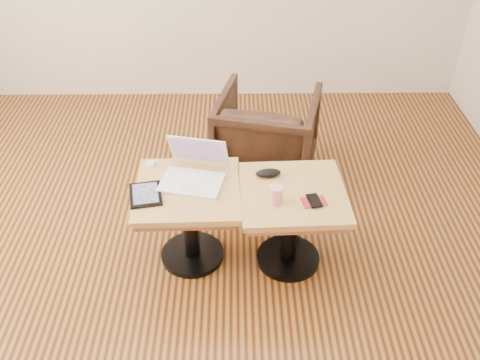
{
  "coord_description": "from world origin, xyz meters",
  "views": [
    {
      "loc": [
        0.27,
        -2.18,
        2.31
      ],
      "look_at": [
        0.29,
        0.14,
        0.57
      ],
      "focal_mm": 40.0,
      "sensor_mm": 36.0,
      "label": 1
    }
  ],
  "objects_px": {
    "side_table_right": "(292,209)",
    "striped_cup": "(276,194)",
    "laptop": "(194,172)",
    "side_table_left": "(189,206)",
    "armchair": "(267,135)"
  },
  "relations": [
    {
      "from": "side_table_right",
      "to": "striped_cup",
      "type": "distance_m",
      "value": 0.22
    },
    {
      "from": "laptop",
      "to": "side_table_left",
      "type": "bearing_deg",
      "value": -98.28
    },
    {
      "from": "side_table_left",
      "to": "side_table_right",
      "type": "xyz_separation_m",
      "value": [
        0.58,
        -0.04,
        0.0
      ]
    },
    {
      "from": "striped_cup",
      "to": "armchair",
      "type": "bearing_deg",
      "value": 89.19
    },
    {
      "from": "laptop",
      "to": "armchair",
      "type": "distance_m",
      "value": 0.96
    },
    {
      "from": "side_table_right",
      "to": "armchair",
      "type": "relative_size",
      "value": 0.87
    },
    {
      "from": "laptop",
      "to": "striped_cup",
      "type": "relative_size",
      "value": 4.08
    },
    {
      "from": "laptop",
      "to": "armchair",
      "type": "height_order",
      "value": "laptop"
    },
    {
      "from": "side_table_right",
      "to": "laptop",
      "type": "height_order",
      "value": "laptop"
    },
    {
      "from": "side_table_right",
      "to": "striped_cup",
      "type": "relative_size",
      "value": 6.15
    },
    {
      "from": "side_table_right",
      "to": "striped_cup",
      "type": "xyz_separation_m",
      "value": [
        -0.1,
        -0.09,
        0.18
      ]
    },
    {
      "from": "striped_cup",
      "to": "side_table_right",
      "type": "bearing_deg",
      "value": 41.3
    },
    {
      "from": "side_table_left",
      "to": "striped_cup",
      "type": "relative_size",
      "value": 6.06
    },
    {
      "from": "side_table_left",
      "to": "armchair",
      "type": "height_order",
      "value": "armchair"
    },
    {
      "from": "armchair",
      "to": "laptop",
      "type": "bearing_deg",
      "value": 73.94
    }
  ]
}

